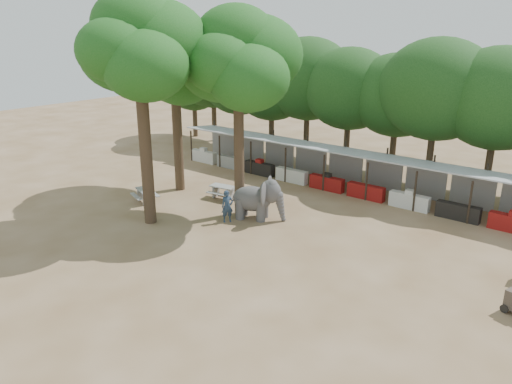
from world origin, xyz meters
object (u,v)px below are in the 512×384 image
Objects in this scene: elephant at (258,199)px; yard_tree_center at (140,47)px; picnic_table_far at (223,190)px; yard_tree_left at (175,61)px; handler at (227,206)px; yard_tree_back at (238,60)px; picnic_table_near at (145,194)px.

yard_tree_center is at bearing -161.21° from elephant.
yard_tree_center is at bearing -104.67° from picnic_table_far.
yard_tree_left reaches higher than picnic_table_far.
elephant is at bearing -3.36° from handler.
yard_tree_left is at bearing 175.15° from picnic_table_far.
yard_tree_back is 10.11m from picnic_table_near.
picnic_table_near is at bearing -142.18° from picnic_table_far.
picnic_table_far is at bearing 153.18° from yard_tree_back.
yard_tree_back is 7.81m from handler.
picnic_table_far is (3.54, 0.24, -7.68)m from yard_tree_left.
yard_tree_center is 9.97m from elephant.
yard_tree_back is at bearing 53.14° from yard_tree_center.
picnic_table_near is at bearing 173.79° from elephant.
yard_tree_back reaches higher than picnic_table_far.
picnic_table_far reaches higher than picnic_table_near.
yard_tree_left is at bearing 101.01° from handler.
handler is 0.93× the size of picnic_table_near.
yard_tree_center is 5.04m from yard_tree_back.
picnic_table_far is at bearing 78.39° from handler.
yard_tree_left is 8.46m from picnic_table_far.
yard_tree_center reaches higher than yard_tree_back.
yard_tree_left is 6.16× the size of handler.
yard_tree_center reaches higher than picnic_table_near.
yard_tree_center reaches higher than elephant.
picnic_table_near is (0.28, -3.21, -7.69)m from yard_tree_left.
picnic_table_far is (-2.84, 2.75, -0.37)m from handler.
yard_tree_left is 10.27m from elephant.
yard_tree_left is 0.92× the size of yard_tree_center.
yard_tree_left is at bearing 115.20° from picnic_table_near.
picnic_table_near is (-2.72, 1.79, -8.70)m from yard_tree_center.
yard_tree_center is 6.74× the size of handler.
elephant is at bearing -3.50° from yard_tree_back.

